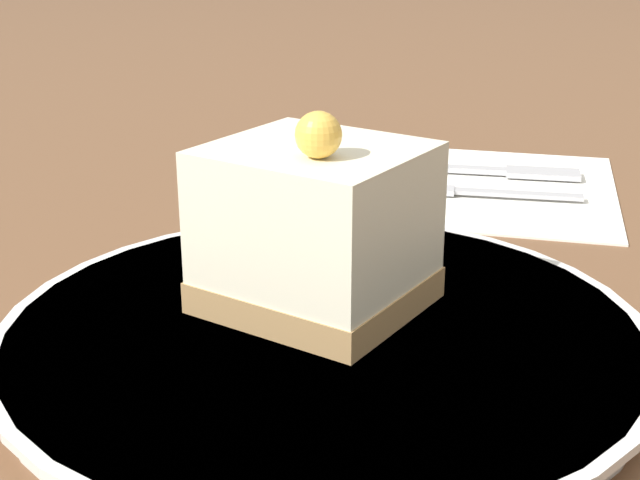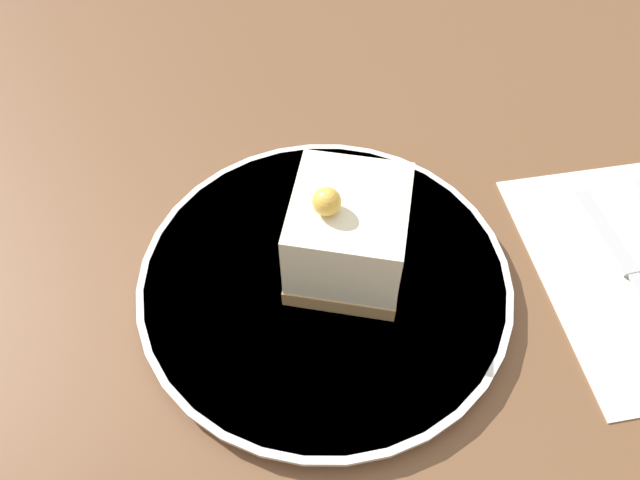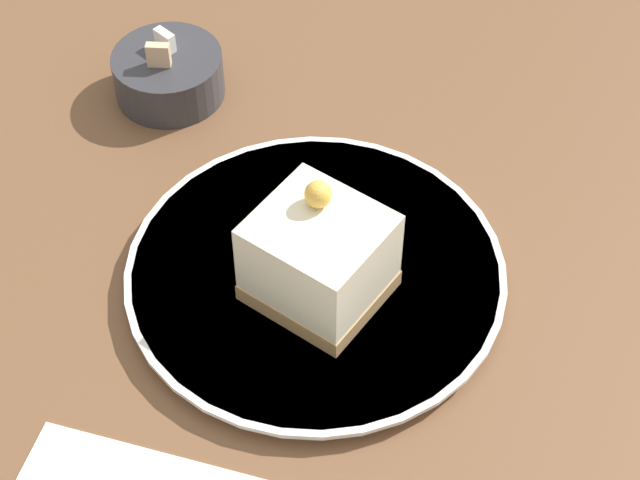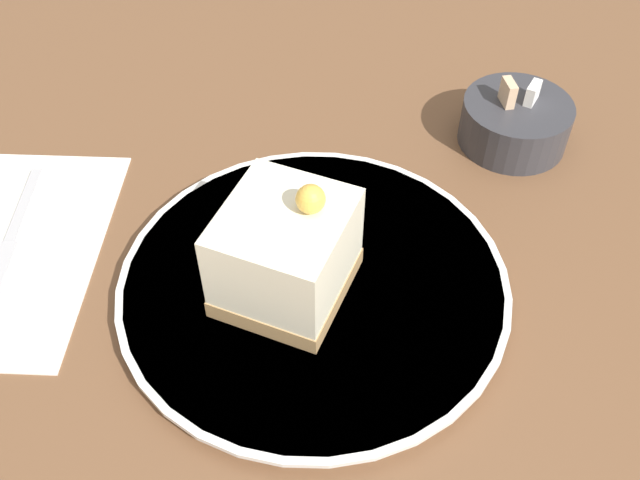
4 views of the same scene
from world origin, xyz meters
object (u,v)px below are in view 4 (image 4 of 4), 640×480
at_px(knife, 2,262).
at_px(sugar_bowl, 515,122).
at_px(cake_slice, 286,253).
at_px(plate, 314,285).

xyz_separation_m(knife, sugar_bowl, (0.40, 0.20, 0.02)).
bearing_deg(cake_slice, plate, 43.53).
bearing_deg(sugar_bowl, cake_slice, -130.02).
relative_size(cake_slice, sugar_bowl, 1.13).
height_order(plate, knife, plate).
xyz_separation_m(plate, sugar_bowl, (0.16, 0.20, 0.01)).
bearing_deg(sugar_bowl, plate, -128.29).
distance_m(cake_slice, sugar_bowl, 0.27).
xyz_separation_m(cake_slice, knife, (-0.22, 0.01, -0.05)).
height_order(cake_slice, sugar_bowl, cake_slice).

